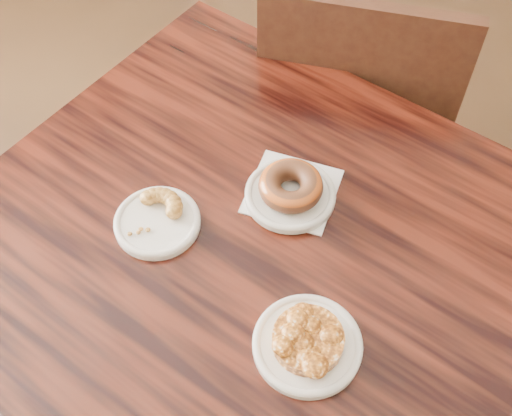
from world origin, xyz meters
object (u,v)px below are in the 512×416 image
at_px(cafe_table, 243,354).
at_px(chair_far, 355,110).
at_px(cruller_fragment, 156,216).
at_px(glazed_donut, 291,186).
at_px(apple_fritter, 308,338).

distance_m(cafe_table, chair_far, 0.69).
xyz_separation_m(cafe_table, chair_far, (0.03, 0.68, 0.08)).
xyz_separation_m(cafe_table, cruller_fragment, (-0.15, 0.01, 0.40)).
bearing_deg(cruller_fragment, glazed_donut, 35.65).
bearing_deg(glazed_donut, cruller_fragment, -144.35).
xyz_separation_m(chair_far, apple_fritter, (0.12, -0.79, 0.33)).
xyz_separation_m(cafe_table, apple_fritter, (0.15, -0.10, 0.40)).
height_order(cafe_table, cruller_fragment, cruller_fragment).
distance_m(glazed_donut, apple_fritter, 0.27).
distance_m(glazed_donut, cruller_fragment, 0.23).
bearing_deg(chair_far, cafe_table, 79.62).
relative_size(cafe_table, cruller_fragment, 9.99).
height_order(glazed_donut, cruller_fragment, glazed_donut).
bearing_deg(cafe_table, cruller_fragment, -168.92).
height_order(chair_far, apple_fritter, chair_far).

